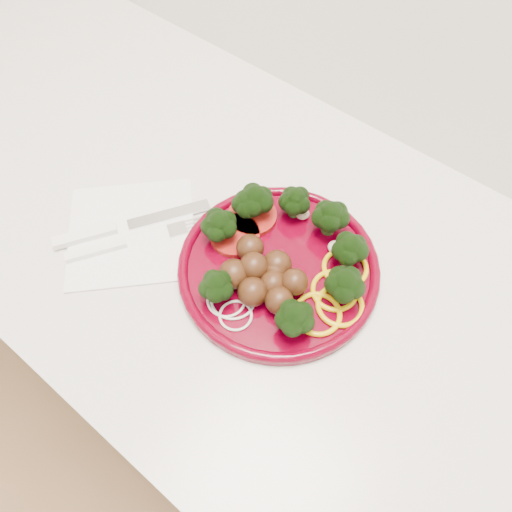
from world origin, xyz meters
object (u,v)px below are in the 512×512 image
Objects in this scene: napkin at (132,232)px; fork at (113,246)px; plate at (279,260)px; knife at (112,229)px.

napkin is 0.03m from fork.
plate is 1.54× the size of napkin.
napkin is at bearing -157.15° from plate.
plate is at bearing 22.85° from napkin.
napkin is 1.00× the size of fork.
knife is 1.13× the size of fork.
fork is at bearing -97.00° from knife.
fork is (0.00, -0.03, 0.01)m from napkin.
knife reaches higher than fork.
napkin is 0.89× the size of knife.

